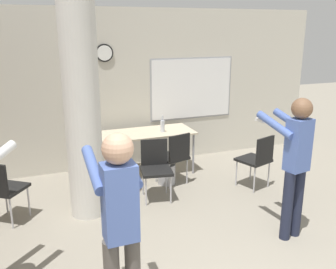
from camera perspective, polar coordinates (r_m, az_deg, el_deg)
name	(u,v)px	position (r m, az deg, el deg)	size (l,w,h in m)	color
wall_back	(116,90)	(6.74, -7.86, 6.77)	(8.00, 0.15, 2.80)	beige
support_pillar	(82,114)	(4.93, -12.92, 3.10)	(0.46, 0.46, 2.80)	silver
folding_table	(146,135)	(6.40, -3.33, -0.05)	(1.62, 0.73, 0.75)	beige
bottle_on_table	(163,126)	(6.36, -0.84, 1.34)	(0.08, 0.08, 0.29)	silver
waste_bin	(166,174)	(6.14, -0.24, -5.99)	(0.29, 0.29, 0.33)	#B2B2B7
chair_table_right	(174,155)	(5.98, 0.96, -3.07)	(0.54, 0.54, 0.87)	black
chair_mid_room	(257,158)	(6.01, 13.45, -3.43)	(0.56, 0.56, 0.87)	black
chair_table_front	(156,165)	(5.53, -1.91, -4.70)	(0.51, 0.51, 0.87)	black
chair_near_pillar	(2,187)	(5.26, -23.97, -7.28)	(0.62, 0.62, 0.87)	black
person_playing_front	(120,220)	(3.01, -7.39, -12.87)	(0.38, 0.68, 1.74)	#514C47
person_playing_side	(295,158)	(4.59, 18.78, -3.38)	(0.46, 0.66, 1.72)	#1E2338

